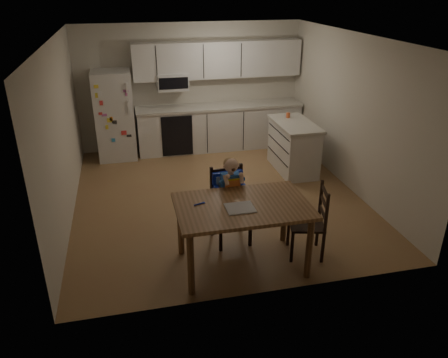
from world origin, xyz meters
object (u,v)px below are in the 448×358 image
red_cup (288,115)px  chair_side (315,217)px  kitchen_island (293,147)px  refrigerator (115,115)px  dining_table (243,213)px  chair_booster (230,191)px

red_cup → chair_side: (-0.74, -2.97, -0.42)m
kitchen_island → chair_side: (-0.75, -2.64, 0.08)m
kitchen_island → red_cup: (-0.01, 0.33, 0.50)m
chair_side → red_cup: bearing=-179.9°
kitchen_island → chair_side: bearing=-105.9°
refrigerator → dining_table: refrigerator is taller
kitchen_island → chair_side: size_ratio=1.30×
refrigerator → chair_booster: size_ratio=1.42×
kitchen_island → chair_booster: bearing=-129.7°
dining_table → chair_booster: 0.62m
refrigerator → red_cup: 3.31m
dining_table → chair_side: bearing=1.6°
refrigerator → dining_table: size_ratio=1.09×
red_cup → chair_booster: 2.92m
dining_table → refrigerator: bearing=109.6°
kitchen_island → chair_booster: (-1.70, -2.05, 0.26)m
refrigerator → chair_booster: 3.74m
kitchen_island → dining_table: size_ratio=0.79×
dining_table → kitchen_island: bearing=57.6°
chair_booster → dining_table: bearing=-93.9°
kitchen_island → chair_booster: 2.67m
red_cup → chair_booster: chair_booster is taller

